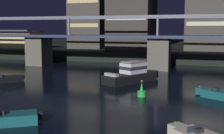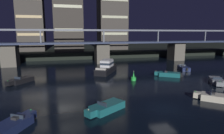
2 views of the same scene
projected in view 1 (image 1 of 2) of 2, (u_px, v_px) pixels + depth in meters
The scene contains 8 objects.
far_riverbank at pixel (181, 48), 98.64m from camera, with size 240.00×80.00×2.20m, color black.
river_bridge at pixel (160, 46), 52.73m from camera, with size 101.49×6.40×9.38m.
waterfront_pavilion at pixel (15, 40), 74.91m from camera, with size 12.40×7.40×4.70m.
cabin_cruiser_near_left at pixel (132, 74), 40.54m from camera, with size 6.36×8.94×2.79m.
speedboat_near_right at pixel (7, 119), 22.52m from camera, with size 4.80×3.77×1.16m.
speedboat_mid_left at pixel (6, 79), 40.41m from camera, with size 4.06×4.65×1.16m.
speedboat_mid_right at pixel (220, 94), 30.97m from camera, with size 4.79×3.79×1.16m.
channel_buoy at pixel (142, 92), 31.77m from camera, with size 0.90×0.90×1.76m.
Camera 1 is at (7.53, -17.65, 7.07)m, focal length 48.44 mm.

